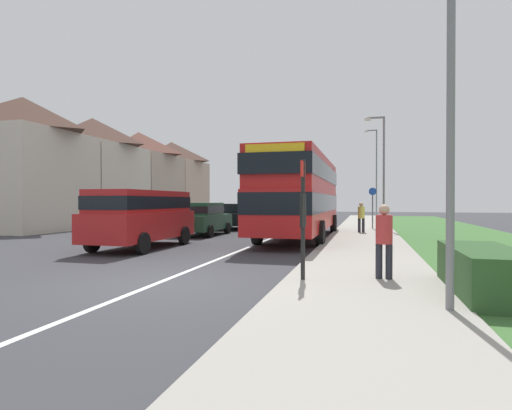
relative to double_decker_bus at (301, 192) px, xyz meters
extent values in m
plane|color=#38383D|center=(-1.33, -11.18, -2.14)|extent=(120.00, 120.00, 0.00)
cube|color=silver|center=(-1.33, -3.18, -2.14)|extent=(0.14, 60.00, 0.01)
cube|color=#9E998E|center=(2.87, -5.18, -2.08)|extent=(3.20, 68.00, 0.12)
cube|color=#2D5128|center=(4.97, -10.89, -1.69)|extent=(1.10, 2.97, 0.90)
cube|color=red|center=(0.00, 0.00, -0.82)|extent=(2.50, 11.43, 1.65)
cube|color=red|center=(0.00, 0.00, 0.78)|extent=(2.45, 11.20, 1.55)
cube|color=black|center=(0.00, 0.00, -0.49)|extent=(2.52, 11.49, 0.76)
cube|color=black|center=(0.00, 0.00, 0.86)|extent=(2.52, 11.49, 0.72)
cube|color=gold|center=(0.00, -5.66, 1.28)|extent=(2.00, 0.08, 0.44)
cylinder|color=black|center=(-1.25, 3.54, -1.64)|extent=(0.30, 1.00, 1.00)
cylinder|color=black|center=(1.25, 3.54, -1.64)|extent=(0.30, 1.00, 1.00)
cylinder|color=black|center=(-1.25, -3.14, -1.64)|extent=(0.30, 1.00, 1.00)
cylinder|color=black|center=(1.25, -3.14, -1.64)|extent=(0.30, 1.00, 1.00)
cube|color=#B21E1E|center=(-5.05, -5.43, -1.30)|extent=(1.95, 5.08, 0.97)
cube|color=#B21E1E|center=(-5.05, -5.43, -0.42)|extent=(1.72, 4.68, 0.79)
cube|color=black|center=(-5.05, -5.43, -0.46)|extent=(1.75, 4.72, 0.44)
cylinder|color=black|center=(-6.00, -3.86, -1.78)|extent=(0.20, 0.72, 0.72)
cylinder|color=black|center=(-4.09, -3.86, -1.78)|extent=(0.20, 0.72, 0.72)
cylinder|color=black|center=(-6.00, -7.01, -1.78)|extent=(0.20, 0.72, 0.72)
cylinder|color=black|center=(-4.09, -7.01, -1.78)|extent=(0.20, 0.72, 0.72)
cube|color=#19472D|center=(-5.04, 0.50, -1.47)|extent=(1.71, 4.12, 0.74)
cube|color=#19472D|center=(-5.04, 0.29, -0.80)|extent=(1.51, 2.27, 0.61)
cube|color=black|center=(-5.04, 0.29, -0.83)|extent=(1.54, 2.29, 0.34)
cylinder|color=black|center=(-5.88, 1.77, -1.84)|extent=(0.20, 0.60, 0.60)
cylinder|color=black|center=(-4.20, 1.77, -1.84)|extent=(0.20, 0.60, 0.60)
cylinder|color=black|center=(-5.88, -0.78, -1.84)|extent=(0.20, 0.60, 0.60)
cylinder|color=black|center=(-4.20, -0.78, -1.84)|extent=(0.20, 0.60, 0.60)
cube|color=black|center=(-4.96, 5.27, -1.49)|extent=(1.80, 3.92, 0.70)
cube|color=black|center=(-4.96, 5.08, -0.86)|extent=(1.58, 2.15, 0.57)
cube|color=black|center=(-4.96, 5.08, -0.89)|extent=(1.62, 2.18, 0.32)
cylinder|color=black|center=(-5.84, 6.49, -1.84)|extent=(0.20, 0.60, 0.60)
cylinder|color=black|center=(-4.08, 6.49, -1.84)|extent=(0.20, 0.60, 0.60)
cylinder|color=black|center=(-5.84, 4.06, -1.84)|extent=(0.20, 0.60, 0.60)
cylinder|color=black|center=(-4.08, 4.06, -1.84)|extent=(0.20, 0.60, 0.60)
cube|color=silver|center=(-4.81, 10.71, -1.47)|extent=(1.84, 4.32, 0.75)
cube|color=silver|center=(-4.81, 10.50, -0.79)|extent=(1.62, 2.38, 0.61)
cube|color=black|center=(-4.81, 10.50, -0.82)|extent=(1.65, 2.40, 0.34)
cylinder|color=black|center=(-5.71, 12.05, -1.84)|extent=(0.20, 0.60, 0.60)
cylinder|color=black|center=(-3.91, 12.05, -1.84)|extent=(0.20, 0.60, 0.60)
cylinder|color=black|center=(-5.71, 9.37, -1.84)|extent=(0.20, 0.60, 0.60)
cylinder|color=black|center=(-3.91, 9.37, -1.84)|extent=(0.20, 0.60, 0.60)
cylinder|color=#23232D|center=(3.19, -10.02, -1.72)|extent=(0.14, 0.14, 0.85)
cylinder|color=#23232D|center=(3.39, -10.02, -1.72)|extent=(0.14, 0.14, 0.85)
cylinder|color=#BF3333|center=(3.29, -10.02, -0.99)|extent=(0.34, 0.34, 0.60)
sphere|color=tan|center=(3.29, -10.02, -0.58)|extent=(0.22, 0.22, 0.22)
cylinder|color=#23232D|center=(2.61, 2.85, -1.72)|extent=(0.14, 0.14, 0.85)
cylinder|color=#23232D|center=(2.81, 2.85, -1.72)|extent=(0.14, 0.14, 0.85)
cylinder|color=#D1C14C|center=(2.71, 2.85, -0.99)|extent=(0.34, 0.34, 0.60)
sphere|color=tan|center=(2.71, 2.85, -0.58)|extent=(0.22, 0.22, 0.22)
cylinder|color=black|center=(1.67, -10.52, -0.84)|extent=(0.09, 0.09, 2.60)
cube|color=red|center=(1.67, -10.52, 0.26)|extent=(0.04, 0.44, 0.32)
cube|color=black|center=(1.67, -10.50, -0.59)|extent=(0.06, 0.52, 0.68)
cylinder|color=slate|center=(3.32, 6.00, -1.09)|extent=(0.08, 0.08, 2.10)
cylinder|color=blue|center=(3.32, 6.00, 0.16)|extent=(0.44, 0.03, 0.44)
cylinder|color=slate|center=(4.14, -12.31, 1.27)|extent=(0.12, 0.12, 6.83)
cylinder|color=slate|center=(3.93, 5.69, 1.15)|extent=(0.12, 0.12, 6.59)
cube|color=slate|center=(3.48, 5.69, 4.39)|extent=(0.90, 0.10, 0.10)
cube|color=silver|center=(3.03, 5.69, 4.32)|extent=(0.36, 0.20, 0.14)
cylinder|color=slate|center=(3.90, 20.80, 2.04)|extent=(0.12, 0.12, 8.36)
cube|color=slate|center=(3.45, 20.80, 6.17)|extent=(0.90, 0.10, 0.10)
cube|color=silver|center=(3.00, 20.80, 6.10)|extent=(0.36, 0.20, 0.14)
cube|color=beige|center=(-16.44, 0.72, 0.74)|extent=(6.00, 6.20, 5.76)
pyramid|color=#4C3328|center=(-16.44, 0.72, 4.65)|extent=(6.00, 6.20, 2.06)
cube|color=beige|center=(-16.44, 7.05, 0.74)|extent=(6.00, 6.20, 5.76)
pyramid|color=#4C3328|center=(-16.44, 7.05, 4.65)|extent=(6.00, 6.20, 2.06)
cube|color=tan|center=(-16.44, 13.38, 0.74)|extent=(6.00, 6.20, 5.76)
pyramid|color=brown|center=(-16.44, 13.38, 4.65)|extent=(6.00, 6.20, 2.06)
cube|color=#C1A88E|center=(-16.44, 19.71, 0.74)|extent=(6.00, 6.20, 5.76)
pyramid|color=#4C3328|center=(-16.44, 19.71, 4.65)|extent=(6.00, 6.20, 2.06)
camera|label=1|loc=(2.91, -18.96, -0.40)|focal=28.84mm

